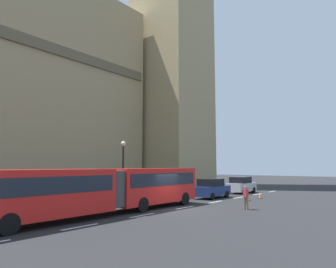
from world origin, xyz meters
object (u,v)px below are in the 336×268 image
Objects in this scene: traffic_cone_west at (248,197)px; street_lamp at (123,166)px; articulated_bus at (108,187)px; sedan_lead at (212,188)px; traffic_cone_middle at (260,195)px; sedan_trailing at (241,185)px; pedestrian_near_cones at (246,197)px.

traffic_cone_west is 11.48m from street_lamp.
traffic_cone_west is (12.99, -3.78, -1.46)m from articulated_bus.
articulated_bus is at bearing 179.48° from sedan_lead.
traffic_cone_middle is (15.40, -3.92, -1.46)m from articulated_bus.
traffic_cone_west is at bearing -150.79° from sedan_trailing.
street_lamp is at bearing 162.39° from sedan_trailing.
pedestrian_near_cones is (-7.87, -2.10, 0.63)m from traffic_cone_middle.
sedan_trailing reaches higher than traffic_cone_middle.
sedan_lead is 8.93m from street_lamp.
sedan_trailing is 5.88m from traffic_cone_middle.
articulated_bus is 7.26m from street_lamp.
sedan_lead reaches higher than pedestrian_near_cones.
traffic_cone_west is at bearing 22.30° from pedestrian_near_cones.
traffic_cone_middle is at bearing -138.01° from sedan_trailing.
street_lamp reaches higher than articulated_bus.
sedan_lead is 7.59× the size of traffic_cone_west.
sedan_lead is 7.96m from pedestrian_near_cones.
articulated_bus is at bearing -140.84° from street_lamp.
sedan_lead is 3.72m from traffic_cone_west.
sedan_lead is at bearing 91.91° from traffic_cone_west.
street_lamp is at bearing 139.50° from traffic_cone_middle.
traffic_cone_west is 2.41m from traffic_cone_middle.
sedan_lead is 4.61m from traffic_cone_middle.
articulated_bus is 28.58× the size of traffic_cone_middle.
street_lamp is (-9.86, 8.42, 2.77)m from traffic_cone_middle.
articulated_bus is 3.15× the size of street_lamp.
street_lamp is 3.12× the size of pedestrian_near_cones.
articulated_bus is 19.76m from sedan_trailing.
traffic_cone_middle is (-4.35, -3.91, -0.63)m from sedan_trailing.
sedan_trailing reaches higher than traffic_cone_west.
traffic_cone_west is at bearing -88.09° from sedan_lead.
sedan_lead is 0.83× the size of street_lamp.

